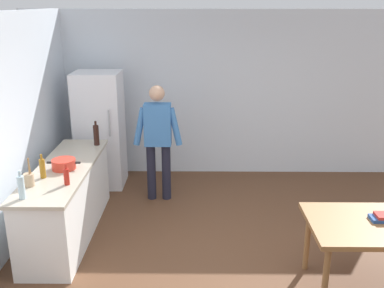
# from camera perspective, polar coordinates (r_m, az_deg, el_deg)

# --- Properties ---
(ground_plane) EXTENTS (14.00, 14.00, 0.00)m
(ground_plane) POSITION_cam_1_polar(r_m,az_deg,el_deg) (5.01, 5.29, -16.03)
(ground_plane) COLOR brown
(wall_back) EXTENTS (6.40, 0.12, 2.70)m
(wall_back) POSITION_cam_1_polar(r_m,az_deg,el_deg) (7.29, 3.76, 6.51)
(wall_back) COLOR silver
(wall_back) RESTS_ON ground_plane
(kitchen_counter) EXTENTS (0.64, 2.20, 0.90)m
(kitchen_counter) POSITION_cam_1_polar(r_m,az_deg,el_deg) (5.69, -15.91, -7.06)
(kitchen_counter) COLOR white
(kitchen_counter) RESTS_ON ground_plane
(refrigerator) EXTENTS (0.70, 0.67, 1.80)m
(refrigerator) POSITION_cam_1_polar(r_m,az_deg,el_deg) (6.97, -11.86, 1.81)
(refrigerator) COLOR white
(refrigerator) RESTS_ON ground_plane
(person) EXTENTS (0.70, 0.22, 1.70)m
(person) POSITION_cam_1_polar(r_m,az_deg,el_deg) (6.27, -4.45, 1.10)
(person) COLOR #1E1E2D
(person) RESTS_ON ground_plane
(dining_table) EXTENTS (1.40, 0.90, 0.75)m
(dining_table) POSITION_cam_1_polar(r_m,az_deg,el_deg) (4.74, 23.25, -10.19)
(dining_table) COLOR olive
(dining_table) RESTS_ON ground_plane
(cooking_pot) EXTENTS (0.40, 0.28, 0.12)m
(cooking_pot) POSITION_cam_1_polar(r_m,az_deg,el_deg) (5.43, -16.33, -2.53)
(cooking_pot) COLOR red
(cooking_pot) RESTS_ON kitchen_counter
(utensil_jar) EXTENTS (0.11, 0.11, 0.32)m
(utensil_jar) POSITION_cam_1_polar(r_m,az_deg,el_deg) (5.04, -20.43, -4.30)
(utensil_jar) COLOR tan
(utensil_jar) RESTS_ON kitchen_counter
(bottle_water_clear) EXTENTS (0.07, 0.07, 0.30)m
(bottle_water_clear) POSITION_cam_1_polar(r_m,az_deg,el_deg) (4.73, -21.31, -5.25)
(bottle_water_clear) COLOR silver
(bottle_water_clear) RESTS_ON kitchen_counter
(bottle_oil_amber) EXTENTS (0.06, 0.06, 0.28)m
(bottle_oil_amber) POSITION_cam_1_polar(r_m,az_deg,el_deg) (5.21, -18.86, -2.98)
(bottle_oil_amber) COLOR #996619
(bottle_oil_amber) RESTS_ON kitchen_counter
(bottle_sauce_red) EXTENTS (0.06, 0.06, 0.24)m
(bottle_sauce_red) POSITION_cam_1_polar(r_m,az_deg,el_deg) (4.95, -16.00, -4.06)
(bottle_sauce_red) COLOR #B22319
(bottle_sauce_red) RESTS_ON kitchen_counter
(bottle_wine_dark) EXTENTS (0.08, 0.08, 0.34)m
(bottle_wine_dark) POSITION_cam_1_polar(r_m,az_deg,el_deg) (6.20, -12.34, 1.17)
(bottle_wine_dark) COLOR black
(bottle_wine_dark) RESTS_ON kitchen_counter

